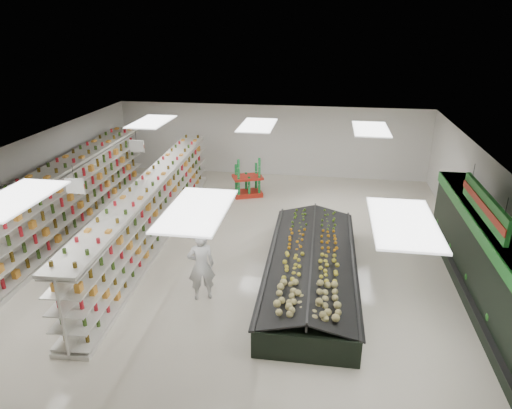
% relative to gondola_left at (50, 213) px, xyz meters
% --- Properties ---
extents(floor, '(16.00, 16.00, 0.00)m').
position_rel_gondola_left_xyz_m(floor, '(5.96, 0.14, -1.06)').
color(floor, beige).
rests_on(floor, ground).
extents(ceiling, '(14.00, 16.00, 0.02)m').
position_rel_gondola_left_xyz_m(ceiling, '(5.96, 0.14, 2.14)').
color(ceiling, white).
rests_on(ceiling, wall_back).
extents(wall_back, '(14.00, 0.02, 3.20)m').
position_rel_gondola_left_xyz_m(wall_back, '(5.96, 8.14, 0.54)').
color(wall_back, silver).
rests_on(wall_back, floor).
extents(wall_left, '(0.02, 16.00, 3.20)m').
position_rel_gondola_left_xyz_m(wall_left, '(-1.04, 0.14, 0.54)').
color(wall_left, silver).
rests_on(wall_left, floor).
extents(wall_right, '(0.02, 16.00, 3.20)m').
position_rel_gondola_left_xyz_m(wall_right, '(12.96, 0.14, 0.54)').
color(wall_right, silver).
rests_on(wall_right, floor).
extents(produce_wall_case, '(0.93, 8.00, 2.20)m').
position_rel_gondola_left_xyz_m(produce_wall_case, '(12.49, -1.36, 0.18)').
color(produce_wall_case, black).
rests_on(produce_wall_case, floor).
extents(aisle_sign_near, '(0.52, 0.06, 0.75)m').
position_rel_gondola_left_xyz_m(aisle_sign_near, '(2.16, -1.86, 1.69)').
color(aisle_sign_near, white).
rests_on(aisle_sign_near, ceiling).
extents(aisle_sign_far, '(0.52, 0.06, 0.75)m').
position_rel_gondola_left_xyz_m(aisle_sign_far, '(2.16, 2.14, 1.69)').
color(aisle_sign_far, white).
rests_on(aisle_sign_far, ceiling).
extents(hortifruti_banner, '(0.12, 3.20, 0.95)m').
position_rel_gondola_left_xyz_m(hortifruti_banner, '(12.20, -1.36, 1.59)').
color(hortifruti_banner, '#217C2A').
rests_on(hortifruti_banner, ceiling).
extents(gondola_left, '(1.44, 13.41, 2.32)m').
position_rel_gondola_left_xyz_m(gondola_left, '(0.00, 0.00, 0.00)').
color(gondola_left, silver).
rests_on(gondola_left, floor).
extents(gondola_center, '(1.43, 11.80, 2.04)m').
position_rel_gondola_left_xyz_m(gondola_center, '(3.05, 0.89, -0.13)').
color(gondola_center, silver).
rests_on(gondola_center, floor).
extents(produce_island, '(2.46, 6.67, 0.99)m').
position_rel_gondola_left_xyz_m(produce_island, '(8.23, -1.00, -0.61)').
color(produce_island, black).
rests_on(produce_island, floor).
extents(soda_endcap, '(1.38, 1.17, 1.50)m').
position_rel_gondola_left_xyz_m(soda_endcap, '(5.39, 5.21, -0.34)').
color(soda_endcap, '#B32314').
rests_on(soda_endcap, floor).
extents(shopper_main, '(0.81, 0.69, 1.89)m').
position_rel_gondola_left_xyz_m(shopper_main, '(5.50, -2.27, -0.12)').
color(shopper_main, white).
rests_on(shopper_main, floor).
extents(shopper_background, '(0.87, 0.98, 1.71)m').
position_rel_gondola_left_xyz_m(shopper_background, '(2.24, 3.14, -0.21)').
color(shopper_background, '#9B7E5F').
rests_on(shopper_background, floor).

